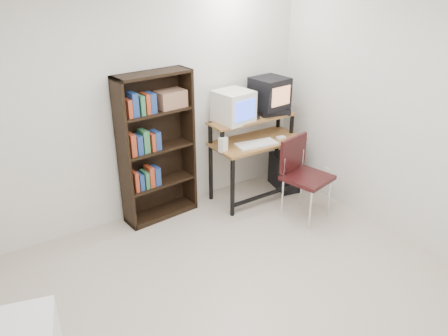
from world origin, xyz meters
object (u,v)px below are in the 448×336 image
crt_tv (270,93)px  bookshelf (156,145)px  pc_tower (283,172)px  crt_monitor (234,107)px  computer_desk (256,145)px  school_chair (302,169)px

crt_tv → bookshelf: (-1.44, 0.12, -0.39)m
pc_tower → bookshelf: (-1.60, 0.26, 0.63)m
crt_monitor → pc_tower: (0.68, -0.14, -0.94)m
computer_desk → crt_monitor: bearing=155.4°
computer_desk → crt_tv: 0.63m
crt_tv → pc_tower: crt_tv is taller
crt_tv → school_chair: 1.02m
crt_tv → school_chair: bearing=-104.8°
computer_desk → crt_tv: size_ratio=2.61×
bookshelf → crt_tv: bearing=-9.6°
crt_tv → bookshelf: 1.49m
crt_monitor → pc_tower: bearing=-19.3°
school_chair → bookshelf: (-1.32, 0.88, 0.28)m
crt_tv → school_chair: size_ratio=0.46×
pc_tower → school_chair: 0.76m
pc_tower → school_chair: school_chair is taller
computer_desk → crt_monitor: crt_monitor is taller
computer_desk → school_chair: (0.15, -0.64, -0.11)m
pc_tower → bookshelf: bearing=-177.5°
crt_monitor → bookshelf: bookshelf is taller
school_chair → bookshelf: 1.61m
pc_tower → school_chair: size_ratio=0.49×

